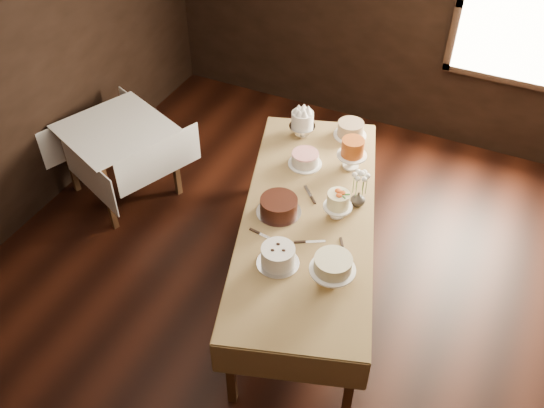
% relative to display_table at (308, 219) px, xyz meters
% --- Properties ---
extents(floor, '(5.00, 6.00, 0.01)m').
position_rel_display_table_xyz_m(floor, '(-0.24, -0.36, -0.75)').
color(floor, black).
rests_on(floor, ground).
extents(wall_back, '(5.00, 0.02, 2.80)m').
position_rel_display_table_xyz_m(wall_back, '(-0.24, 2.64, 0.65)').
color(wall_back, black).
rests_on(wall_back, ground).
extents(window, '(1.10, 0.05, 1.30)m').
position_rel_display_table_xyz_m(window, '(1.06, 2.58, 0.85)').
color(window, '#FFEABF').
rests_on(window, wall_back).
extents(display_table, '(1.75, 2.79, 0.81)m').
position_rel_display_table_xyz_m(display_table, '(0.00, 0.00, 0.00)').
color(display_table, '#3E2718').
rests_on(display_table, ground).
extents(side_table, '(1.21, 1.21, 0.79)m').
position_rel_display_table_xyz_m(side_table, '(-2.12, 0.33, -0.06)').
color(side_table, '#3E2718').
rests_on(side_table, ground).
extents(cake_meringue, '(0.27, 0.27, 0.26)m').
position_rel_display_table_xyz_m(cake_meringue, '(-0.47, 0.95, 0.18)').
color(cake_meringue, silver).
rests_on(cake_meringue, display_table).
extents(cake_speckled, '(0.32, 0.32, 0.14)m').
position_rel_display_table_xyz_m(cake_speckled, '(-0.06, 1.14, 0.13)').
color(cake_speckled, white).
rests_on(cake_speckled, display_table).
extents(cake_lattice, '(0.33, 0.33, 0.11)m').
position_rel_display_table_xyz_m(cake_lattice, '(-0.27, 0.57, 0.11)').
color(cake_lattice, white).
rests_on(cake_lattice, display_table).
extents(cake_caramel, '(0.27, 0.27, 0.29)m').
position_rel_display_table_xyz_m(cake_caramel, '(0.10, 0.71, 0.19)').
color(cake_caramel, white).
rests_on(cake_caramel, display_table).
extents(cake_chocolate, '(0.41, 0.41, 0.14)m').
position_rel_display_table_xyz_m(cake_chocolate, '(-0.22, -0.09, 0.13)').
color(cake_chocolate, silver).
rests_on(cake_chocolate, display_table).
extents(cake_flowers, '(0.23, 0.23, 0.24)m').
position_rel_display_table_xyz_m(cake_flowers, '(0.21, 0.08, 0.16)').
color(cake_flowers, white).
rests_on(cake_flowers, display_table).
extents(cake_swirl, '(0.34, 0.34, 0.16)m').
position_rel_display_table_xyz_m(cake_swirl, '(0.01, -0.58, 0.14)').
color(cake_swirl, silver).
rests_on(cake_swirl, display_table).
extents(cake_cream, '(0.33, 0.33, 0.23)m').
position_rel_display_table_xyz_m(cake_cream, '(0.41, -0.56, 0.16)').
color(cake_cream, white).
rests_on(cake_cream, display_table).
extents(cake_server_a, '(0.22, 0.14, 0.01)m').
position_rel_display_table_xyz_m(cake_server_a, '(0.17, -0.26, 0.06)').
color(cake_server_a, silver).
rests_on(cake_server_a, display_table).
extents(cake_server_b, '(0.14, 0.22, 0.01)m').
position_rel_display_table_xyz_m(cake_server_b, '(0.41, -0.29, 0.06)').
color(cake_server_b, silver).
rests_on(cake_server_b, display_table).
extents(cake_server_c, '(0.18, 0.19, 0.01)m').
position_rel_display_table_xyz_m(cake_server_c, '(-0.11, 0.25, 0.06)').
color(cake_server_c, silver).
rests_on(cake_server_c, display_table).
extents(cake_server_d, '(0.15, 0.21, 0.01)m').
position_rel_display_table_xyz_m(cake_server_d, '(0.17, 0.31, 0.06)').
color(cake_server_d, silver).
rests_on(cake_server_d, display_table).
extents(cake_server_e, '(0.24, 0.06, 0.01)m').
position_rel_display_table_xyz_m(cake_server_e, '(-0.18, -0.38, 0.06)').
color(cake_server_e, silver).
rests_on(cake_server_e, display_table).
extents(flower_vase, '(0.17, 0.17, 0.12)m').
position_rel_display_table_xyz_m(flower_vase, '(0.31, 0.27, 0.12)').
color(flower_vase, '#2D2823').
rests_on(flower_vase, display_table).
extents(flower_bouquet, '(0.14, 0.14, 0.20)m').
position_rel_display_table_xyz_m(flower_bouquet, '(0.31, 0.27, 0.30)').
color(flower_bouquet, white).
rests_on(flower_bouquet, flower_vase).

